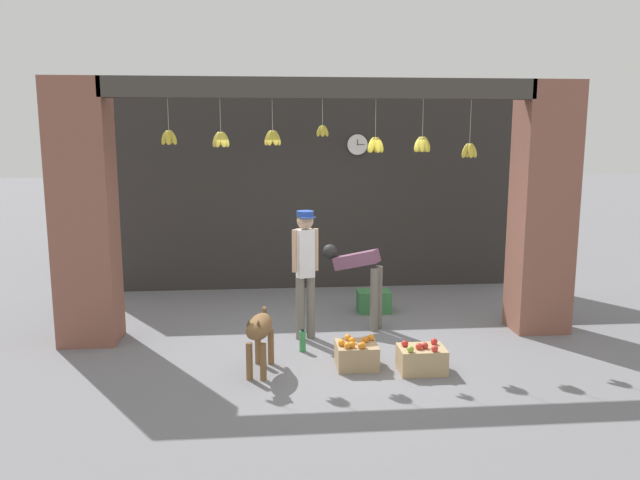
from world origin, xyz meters
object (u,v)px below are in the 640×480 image
object	(u,v)px
water_bottle	(303,341)
wall_clock	(357,145)
dog	(259,331)
fruit_crate_apples	(422,359)
fruit_crate_oranges	(356,354)
shopkeeper	(305,265)
worker_stooping	(360,274)
produce_box_green	(374,301)

from	to	relation	value
water_bottle	wall_clock	bearing A→B (deg)	70.45
dog	fruit_crate_apples	xyz separation A→B (m)	(1.76, -0.12, -0.33)
fruit_crate_oranges	fruit_crate_apples	size ratio (longest dim) A/B	0.90
shopkeeper	fruit_crate_oranges	size ratio (longest dim) A/B	3.61
fruit_crate_oranges	fruit_crate_apples	xyz separation A→B (m)	(0.69, -0.21, 0.00)
worker_stooping	produce_box_green	xyz separation A→B (m)	(0.31, 0.67, -0.57)
fruit_crate_oranges	wall_clock	xyz separation A→B (m)	(0.52, 3.63, 2.24)
fruit_crate_apples	wall_clock	distance (m)	4.44
dog	fruit_crate_oranges	distance (m)	1.13
fruit_crate_apples	water_bottle	xyz separation A→B (m)	(-1.26, 0.75, -0.02)
dog	worker_stooping	bearing A→B (deg)	149.50
fruit_crate_oranges	produce_box_green	world-z (taller)	fruit_crate_oranges
produce_box_green	dog	bearing A→B (deg)	-126.68
water_bottle	wall_clock	xyz separation A→B (m)	(1.09, 3.08, 2.26)
shopkeeper	produce_box_green	distance (m)	1.72
dog	wall_clock	world-z (taller)	wall_clock
produce_box_green	water_bottle	xyz separation A→B (m)	(-1.13, -1.57, -0.03)
worker_stooping	fruit_crate_oranges	distance (m)	1.57
fruit_crate_oranges	dog	bearing A→B (deg)	-175.45
shopkeeper	produce_box_green	xyz separation A→B (m)	(1.07, 1.09, -0.80)
shopkeeper	worker_stooping	world-z (taller)	shopkeeper
dog	wall_clock	bearing A→B (deg)	167.19
produce_box_green	water_bottle	distance (m)	1.93
worker_stooping	water_bottle	size ratio (longest dim) A/B	3.91
fruit_crate_oranges	produce_box_green	size ratio (longest dim) A/B	0.96
fruit_crate_oranges	shopkeeper	bearing A→B (deg)	116.17
fruit_crate_oranges	wall_clock	size ratio (longest dim) A/B	1.29
shopkeeper	fruit_crate_apples	distance (m)	1.90
fruit_crate_apples	produce_box_green	distance (m)	2.32
worker_stooping	dog	bearing A→B (deg)	169.99
shopkeeper	fruit_crate_oranges	xyz separation A→B (m)	(0.50, -1.02, -0.81)
worker_stooping	water_bottle	xyz separation A→B (m)	(-0.82, -0.89, -0.60)
produce_box_green	fruit_crate_oranges	bearing A→B (deg)	-104.95
water_bottle	produce_box_green	bearing A→B (deg)	54.08
dog	shopkeeper	xyz separation A→B (m)	(0.57, 1.11, 0.49)
worker_stooping	wall_clock	size ratio (longest dim) A/B	3.11
dog	fruit_crate_apples	distance (m)	1.80
wall_clock	fruit_crate_oranges	bearing A→B (deg)	-98.22
fruit_crate_oranges	wall_clock	distance (m)	4.30
produce_box_green	wall_clock	size ratio (longest dim) A/B	1.34
worker_stooping	fruit_crate_apples	xyz separation A→B (m)	(0.44, -1.64, -0.59)
shopkeeper	wall_clock	world-z (taller)	wall_clock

